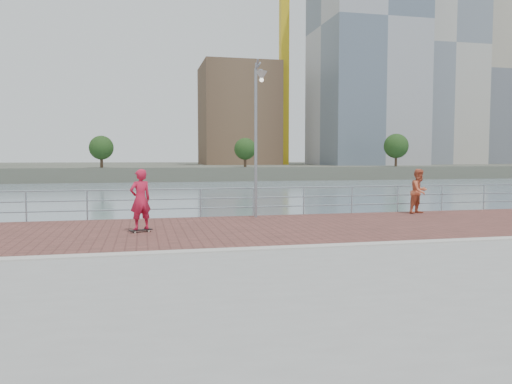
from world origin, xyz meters
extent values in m
plane|color=slate|center=(0.00, 0.00, -2.00)|extent=(400.00, 400.00, 0.00)
cube|color=gray|center=(0.00, -5.00, -1.00)|extent=(40.00, 24.00, 2.00)
cube|color=brown|center=(0.00, 3.60, 0.01)|extent=(40.00, 6.80, 0.02)
cube|color=#B7B5AD|center=(0.00, 0.00, 0.03)|extent=(40.00, 0.40, 0.06)
cube|color=#4C5142|center=(0.00, 122.50, -0.75)|extent=(320.00, 95.00, 2.50)
cylinder|color=#8C9EA8|center=(-7.18, 7.00, 0.55)|extent=(0.06, 0.06, 1.10)
cylinder|color=#8C9EA8|center=(-5.13, 7.00, 0.55)|extent=(0.06, 0.06, 1.10)
cylinder|color=#8C9EA8|center=(-3.08, 7.00, 0.55)|extent=(0.06, 0.06, 1.10)
cylinder|color=#8C9EA8|center=(-1.03, 7.00, 0.55)|extent=(0.06, 0.06, 1.10)
cylinder|color=#8C9EA8|center=(1.03, 7.00, 0.55)|extent=(0.06, 0.06, 1.10)
cylinder|color=#8C9EA8|center=(3.08, 7.00, 0.55)|extent=(0.06, 0.06, 1.10)
cylinder|color=#8C9EA8|center=(5.13, 7.00, 0.55)|extent=(0.06, 0.06, 1.10)
cylinder|color=#8C9EA8|center=(7.18, 7.00, 0.55)|extent=(0.06, 0.06, 1.10)
cylinder|color=#8C9EA8|center=(9.24, 7.00, 0.55)|extent=(0.06, 0.06, 1.10)
cylinder|color=#8C9EA8|center=(11.29, 7.00, 0.55)|extent=(0.06, 0.06, 1.10)
cylinder|color=#8C9EA8|center=(0.00, 7.00, 1.10)|extent=(39.00, 0.05, 0.05)
cylinder|color=#8C9EA8|center=(0.00, 7.00, 0.73)|extent=(39.00, 0.05, 0.05)
cylinder|color=#8C9EA8|center=(0.00, 7.00, 0.36)|extent=(39.00, 0.05, 0.05)
cylinder|color=gray|center=(1.01, 6.50, 2.79)|extent=(0.11, 0.11, 5.59)
cylinder|color=gray|center=(1.01, 6.03, 5.59)|extent=(0.07, 0.93, 0.07)
cone|color=#B2B2AD|center=(1.01, 5.57, 5.40)|extent=(0.41, 0.41, 0.33)
cube|color=black|center=(-3.23, 3.56, 0.09)|extent=(0.71, 0.45, 0.03)
cylinder|color=beige|center=(-3.41, 3.41, 0.05)|extent=(0.06, 0.05, 0.05)
cylinder|color=beige|center=(-3.00, 3.59, 0.05)|extent=(0.06, 0.05, 0.05)
cylinder|color=beige|center=(-3.46, 3.52, 0.05)|extent=(0.06, 0.05, 0.05)
cylinder|color=beige|center=(-3.06, 3.71, 0.05)|extent=(0.06, 0.05, 0.05)
imported|color=red|center=(-3.23, 3.56, 1.02)|extent=(0.79, 0.68, 1.83)
imported|color=#CC5E3C|center=(7.73, 6.25, 0.92)|extent=(1.08, 0.99, 1.80)
cube|color=gold|center=(30.00, 104.00, 25.50)|extent=(2.00, 2.00, 50.00)
cube|color=brown|center=(20.00, 110.00, 12.65)|extent=(18.00, 18.00, 24.31)
cube|color=#9E9EA3|center=(48.00, 98.00, 32.32)|extent=(22.00, 22.00, 63.63)
cube|color=#B2ADA3|center=(72.00, 108.00, 30.36)|extent=(20.00, 20.00, 59.72)
cube|color=#ADA38E|center=(95.00, 115.00, 25.90)|extent=(24.00, 22.00, 50.80)
cylinder|color=#473323|center=(-10.00, 77.00, 2.09)|extent=(0.50, 0.50, 3.19)
sphere|color=#193814|center=(-10.00, 77.00, 3.91)|extent=(4.10, 4.10, 4.10)
cylinder|color=#473323|center=(15.00, 77.00, 2.04)|extent=(0.50, 0.50, 3.09)
sphere|color=#193814|center=(15.00, 77.00, 3.81)|extent=(3.97, 3.97, 3.97)
cylinder|color=#473323|center=(45.00, 77.00, 2.36)|extent=(0.50, 0.50, 3.71)
sphere|color=#193814|center=(45.00, 77.00, 4.48)|extent=(4.77, 4.77, 4.77)
camera|label=1|loc=(-3.14, -11.85, 2.29)|focal=35.00mm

